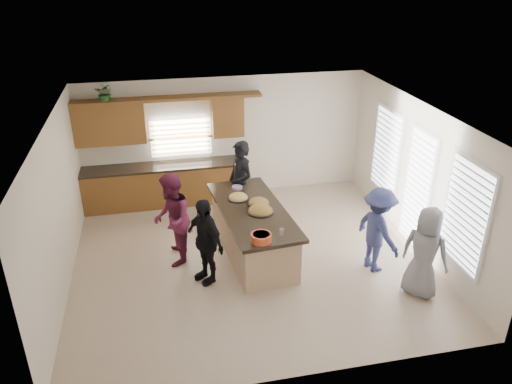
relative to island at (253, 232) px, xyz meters
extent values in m
plane|color=#C4AC92|center=(-0.08, -0.21, -0.45)|extent=(6.50, 6.50, 0.00)
cube|color=silver|center=(-0.08, 2.79, 0.95)|extent=(6.50, 0.02, 2.80)
cube|color=silver|center=(-0.08, -3.21, 0.95)|extent=(6.50, 0.02, 2.80)
cube|color=silver|center=(-3.33, -0.21, 0.95)|extent=(0.02, 6.00, 2.80)
cube|color=silver|center=(3.17, -0.21, 0.95)|extent=(0.02, 6.00, 2.80)
cube|color=white|center=(-0.08, -0.21, 2.35)|extent=(6.50, 6.00, 0.02)
cube|color=brown|center=(-1.51, 2.48, 0.00)|extent=(3.65, 0.62, 0.90)
cube|color=black|center=(-1.51, 2.48, 0.47)|extent=(3.70, 0.65, 0.05)
cube|color=brown|center=(-2.58, 2.61, 1.50)|extent=(1.50, 0.36, 0.90)
cube|color=brown|center=(-0.03, 2.61, 1.50)|extent=(0.70, 0.36, 0.90)
cube|color=brown|center=(-1.31, 2.61, 1.98)|extent=(4.05, 0.40, 0.06)
cube|color=brown|center=(-1.08, 2.75, 1.02)|extent=(1.35, 0.08, 0.85)
cube|color=white|center=(3.14, 1.09, 0.97)|extent=(0.06, 1.10, 1.75)
cube|color=white|center=(3.14, -0.31, 0.72)|extent=(0.06, 0.85, 2.25)
cube|color=white|center=(3.14, -1.81, 0.97)|extent=(0.06, 1.10, 1.75)
cube|color=tan|center=(0.00, 0.00, -0.01)|extent=(1.22, 2.58, 0.88)
cube|color=black|center=(0.00, 0.00, 0.46)|extent=(1.39, 2.79, 0.07)
cube|color=black|center=(0.00, 0.00, -0.41)|extent=(1.14, 2.49, 0.08)
cylinder|color=black|center=(0.12, -0.16, 0.51)|extent=(0.50, 0.50, 0.02)
ellipsoid|color=#A57C33|center=(0.12, -0.16, 0.53)|extent=(0.45, 0.45, 0.20)
cylinder|color=black|center=(0.15, 0.17, 0.51)|extent=(0.42, 0.42, 0.02)
ellipsoid|color=#A57C33|center=(0.15, 0.17, 0.53)|extent=(0.38, 0.38, 0.17)
cylinder|color=black|center=(-0.19, 0.46, 0.51)|extent=(0.41, 0.41, 0.02)
ellipsoid|color=tan|center=(-0.19, 0.46, 0.53)|extent=(0.37, 0.37, 0.17)
cylinder|color=#DF5028|center=(-0.09, -1.16, 0.57)|extent=(0.35, 0.35, 0.14)
cylinder|color=beige|center=(-0.09, -1.16, 0.61)|extent=(0.28, 0.28, 0.04)
cylinder|color=white|center=(0.29, -1.02, 0.55)|extent=(0.08, 0.08, 0.11)
cylinder|color=#A080BA|center=(-0.13, 0.94, 0.52)|extent=(0.21, 0.21, 0.05)
cylinder|color=silver|center=(-0.05, 1.25, 0.58)|extent=(0.11, 0.11, 0.17)
imported|color=#2B6C2B|center=(-2.59, 2.61, 2.16)|extent=(0.45, 0.41, 0.42)
imported|color=black|center=(-0.01, 1.21, 0.47)|extent=(0.68, 0.79, 1.84)
imported|color=maroon|center=(-1.49, 0.03, 0.43)|extent=(0.74, 0.91, 1.75)
imported|color=black|center=(-0.98, -0.69, 0.34)|extent=(0.80, 0.99, 1.58)
imported|color=navy|center=(2.07, -0.98, 0.35)|extent=(0.84, 1.15, 1.60)
imported|color=slate|center=(2.50, -1.84, 0.36)|extent=(0.90, 0.94, 1.62)
camera|label=1|loc=(-1.64, -8.04, 4.77)|focal=35.00mm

